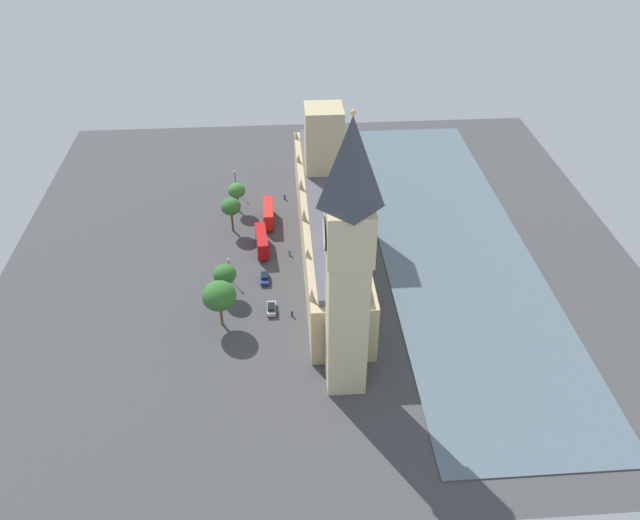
{
  "coord_description": "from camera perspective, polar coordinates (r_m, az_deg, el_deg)",
  "views": [
    {
      "loc": [
        9.11,
        127.87,
        89.18
      ],
      "look_at": [
        1.0,
        15.21,
        7.87
      ],
      "focal_mm": 36.18,
      "sensor_mm": 36.0,
      "label": 1
    }
  ],
  "objects": [
    {
      "name": "ground_plane",
      "position": [
        156.16,
        -0.03,
        0.93
      ],
      "size": [
        147.82,
        147.82,
        0.0
      ],
      "primitive_type": "plane",
      "color": "#424244"
    },
    {
      "name": "river_thames",
      "position": [
        161.29,
        11.58,
        1.42
      ],
      "size": [
        35.36,
        133.04,
        0.25
      ],
      "primitive_type": "cube",
      "color": "slate",
      "rests_on": "ground"
    },
    {
      "name": "parliament_building",
      "position": [
        153.44,
        0.65,
        3.97
      ],
      "size": [
        12.9,
        77.82,
        30.52
      ],
      "color": "tan",
      "rests_on": "ground"
    },
    {
      "name": "clock_tower",
      "position": [
        104.91,
        2.53,
        -0.07
      ],
      "size": [
        7.88,
        7.88,
        53.83
      ],
      "color": "#CCBA8E",
      "rests_on": "ground"
    },
    {
      "name": "double_decker_bus_leading",
      "position": [
        165.68,
        -4.59,
        4.13
      ],
      "size": [
        2.73,
        10.52,
        4.75
      ],
      "rotation": [
        0.0,
        0.0,
        3.15
      ],
      "color": "red",
      "rests_on": "ground"
    },
    {
      "name": "double_decker_bus_under_trees",
      "position": [
        155.07,
        -5.18,
        1.66
      ],
      "size": [
        3.38,
        10.67,
        4.75
      ],
      "rotation": [
        0.0,
        0.0,
        3.22
      ],
      "color": "#B20C0F",
      "rests_on": "ground"
    },
    {
      "name": "car_blue_midblock",
      "position": [
        146.09,
        -4.91,
        -1.59
      ],
      "size": [
        1.98,
        4.26,
        1.74
      ],
      "rotation": [
        0.0,
        0.0,
        -0.02
      ],
      "color": "navy",
      "rests_on": "ground"
    },
    {
      "name": "car_silver_far_end",
      "position": [
        137.64,
        -4.32,
        -4.27
      ],
      "size": [
        1.99,
        4.36,
        1.74
      ],
      "rotation": [
        0.0,
        0.0,
        3.12
      ],
      "color": "#B7B7BC",
      "rests_on": "ground"
    },
    {
      "name": "pedestrian_opposite_hall",
      "position": [
        154.01,
        -2.72,
        0.65
      ],
      "size": [
        0.58,
        0.66,
        1.59
      ],
      "rotation": [
        0.0,
        0.0,
        2.73
      ],
      "color": "#336B60",
      "rests_on": "ground"
    },
    {
      "name": "pedestrian_kerbside",
      "position": [
        136.39,
        -2.51,
        -4.74
      ],
      "size": [
        0.63,
        0.65,
        1.55
      ],
      "rotation": [
        0.0,
        0.0,
        0.68
      ],
      "color": "navy",
      "rests_on": "ground"
    },
    {
      "name": "pedestrian_near_tower",
      "position": [
        176.36,
        -3.14,
        5.6
      ],
      "size": [
        0.6,
        0.49,
        1.66
      ],
      "rotation": [
        0.0,
        0.0,
        4.65
      ],
      "color": "navy",
      "rests_on": "ground"
    },
    {
      "name": "plane_tree_by_river_gate",
      "position": [
        169.68,
        -7.38,
        6.1
      ],
      "size": [
        4.54,
        4.54,
        8.06
      ],
      "color": "brown",
      "rests_on": "ground"
    },
    {
      "name": "plane_tree_corner",
      "position": [
        160.95,
        -7.88,
        4.68
      ],
      "size": [
        4.9,
        4.9,
        9.16
      ],
      "color": "brown",
      "rests_on": "ground"
    },
    {
      "name": "plane_tree_trailing",
      "position": [
        131.5,
        -8.91,
        -3.16
      ],
      "size": [
        6.96,
        6.96,
        10.5
      ],
      "color": "brown",
      "rests_on": "ground"
    },
    {
      "name": "plane_tree_slot_10",
      "position": [
        140.16,
        -8.43,
        -1.27
      ],
      "size": [
        4.99,
        4.99,
        7.84
      ],
      "color": "brown",
      "rests_on": "ground"
    },
    {
      "name": "street_lamp_slot_11",
      "position": [
        178.43,
        -7.52,
        7.21
      ],
      "size": [
        0.56,
        0.56,
        7.01
      ],
      "color": "black",
      "rests_on": "ground"
    },
    {
      "name": "street_lamp_slot_12",
      "position": [
        145.28,
        -8.06,
        -0.44
      ],
      "size": [
        0.56,
        0.56,
        6.05
      ],
      "color": "black",
      "rests_on": "ground"
    }
  ]
}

